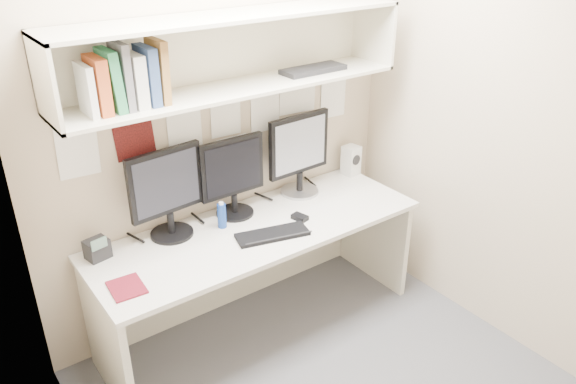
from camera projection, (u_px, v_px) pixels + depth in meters
wall_back at (222, 118)px, 3.30m from camera, size 2.40×0.02×2.60m
wall_front at (528, 278)px, 1.86m from camera, size 2.40×0.02×2.60m
wall_left at (68, 262)px, 1.94m from camera, size 0.02×2.00×2.60m
wall_right at (492, 124)px, 3.21m from camera, size 0.02×2.00×2.60m
desk at (259, 277)px, 3.46m from camera, size 2.00×0.70×0.73m
overhead_hutch at (232, 51)px, 3.01m from camera, size 2.00×0.38×0.40m
pinned_papers at (223, 127)px, 3.32m from camera, size 1.92×0.01×0.48m
monitor_left at (167, 191)px, 3.10m from camera, size 0.45×0.25×0.52m
monitor_center at (232, 174)px, 3.33m from camera, size 0.42×0.23×0.49m
monitor_right at (299, 152)px, 3.58m from camera, size 0.46×0.25×0.53m
keyboard at (272, 234)px, 3.20m from camera, size 0.44×0.25×0.02m
mouse at (300, 217)px, 3.37m from camera, size 0.08×0.11×0.03m
speaker at (351, 160)px, 3.92m from camera, size 0.11×0.12×0.21m
blue_bottle at (222, 215)px, 3.26m from camera, size 0.05×0.05×0.16m
maroon_notebook at (127, 287)px, 2.75m from camera, size 0.17×0.21×0.01m
desk_phone at (97, 249)px, 2.98m from camera, size 0.13×0.13×0.14m
book_stack at (125, 79)px, 2.65m from camera, size 0.39×0.19×0.32m
hutch_tray at (313, 69)px, 3.32m from camera, size 0.40×0.16×0.03m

